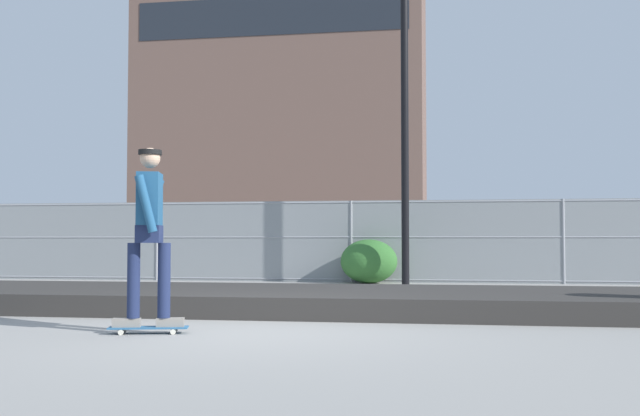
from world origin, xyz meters
TOP-DOWN VIEW (x-y plane):
  - ground_plane at (0.00, 0.00)m, footprint 120.00×120.00m
  - gravel_berm at (0.00, 2.49)m, footprint 15.30×2.93m
  - skateboard at (-0.92, -0.32)m, footprint 0.82×0.38m
  - skater at (-0.92, -0.32)m, footprint 0.72×0.62m
  - chain_fence at (-0.00, 9.23)m, footprint 18.63×0.06m
  - street_lamp at (1.28, 8.07)m, footprint 0.44×0.44m
  - parked_car_near at (-4.94, 12.63)m, footprint 4.40×1.95m
  - library_building at (-8.70, 44.18)m, footprint 19.14×12.07m
  - shrub_left at (0.44, 8.80)m, footprint 1.25×1.03m

SIDE VIEW (x-z plane):
  - ground_plane at x=0.00m, z-range 0.00..0.00m
  - skateboard at x=-0.92m, z-range 0.02..0.09m
  - gravel_berm at x=0.00m, z-range 0.00..0.28m
  - shrub_left at x=0.44m, z-range 0.00..0.97m
  - parked_car_near at x=-4.94m, z-range 0.01..1.67m
  - chain_fence at x=0.00m, z-range 0.01..1.86m
  - skater at x=-0.92m, z-range 0.20..2.04m
  - street_lamp at x=1.28m, z-range 0.85..8.05m
  - library_building at x=-8.70m, z-range 0.00..24.58m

